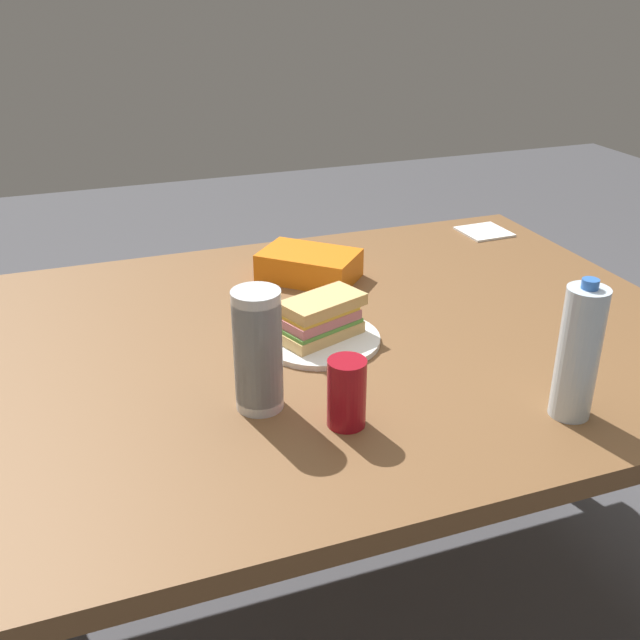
{
  "coord_description": "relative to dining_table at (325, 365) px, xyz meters",
  "views": [
    {
      "loc": [
        -0.49,
        -1.31,
        1.43
      ],
      "look_at": [
        -0.02,
        -0.03,
        0.77
      ],
      "focal_mm": 41.76,
      "sensor_mm": 36.0,
      "label": 1
    }
  ],
  "objects": [
    {
      "name": "ground_plane",
      "position": [
        0.0,
        0.0,
        -0.65
      ],
      "size": [
        8.0,
        8.0,
        0.0
      ],
      "primitive_type": "plane",
      "color": "#4C4C51"
    },
    {
      "name": "dining_table",
      "position": [
        0.0,
        0.0,
        0.0
      ],
      "size": [
        1.6,
        1.18,
        0.72
      ],
      "color": "brown",
      "rests_on": "ground_plane"
    },
    {
      "name": "paper_plate",
      "position": [
        -0.02,
        -0.03,
        0.08
      ],
      "size": [
        0.25,
        0.25,
        0.01
      ],
      "primitive_type": "cylinder",
      "color": "white",
      "rests_on": "dining_table"
    },
    {
      "name": "sandwich",
      "position": [
        -0.02,
        -0.02,
        0.13
      ],
      "size": [
        0.2,
        0.15,
        0.08
      ],
      "color": "#DBB26B",
      "rests_on": "paper_plate"
    },
    {
      "name": "soda_can_red",
      "position": [
        -0.08,
        -0.33,
        0.14
      ],
      "size": [
        0.07,
        0.07,
        0.12
      ],
      "primitive_type": "cylinder",
      "color": "maroon",
      "rests_on": "dining_table"
    },
    {
      "name": "chip_bag",
      "position": [
        0.07,
        0.3,
        0.11
      ],
      "size": [
        0.27,
        0.27,
        0.07
      ],
      "primitive_type": "cube",
      "rotation": [
        0.0,
        0.0,
        5.54
      ],
      "color": "orange",
      "rests_on": "dining_table"
    },
    {
      "name": "water_bottle_tall",
      "position": [
        0.29,
        -0.43,
        0.19
      ],
      "size": [
        0.07,
        0.07,
        0.25
      ],
      "color": "silver",
      "rests_on": "dining_table"
    },
    {
      "name": "plastic_cup_stack",
      "position": [
        -0.21,
        -0.22,
        0.18
      ],
      "size": [
        0.08,
        0.08,
        0.22
      ],
      "color": "silver",
      "rests_on": "dining_table"
    },
    {
      "name": "paper_napkin",
      "position": [
        0.66,
        0.45,
        0.08
      ],
      "size": [
        0.13,
        0.13,
        0.01
      ],
      "primitive_type": "cube",
      "rotation": [
        0.0,
        0.0,
        0.04
      ],
      "color": "white",
      "rests_on": "dining_table"
    }
  ]
}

